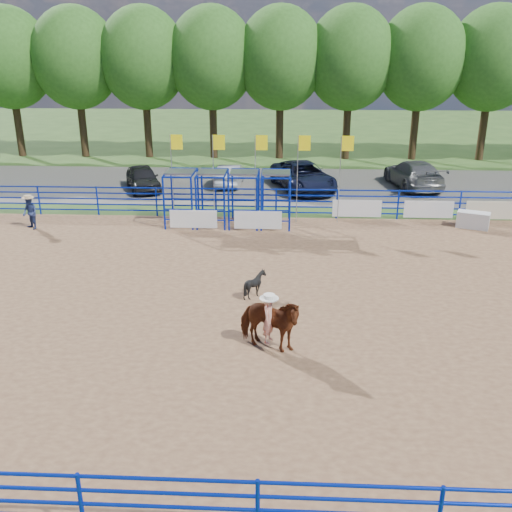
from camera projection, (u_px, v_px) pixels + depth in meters
The scene contains 14 objects.
ground at pixel (271, 303), 19.18m from camera, with size 120.00×120.00×0.00m, color #3D5E25.
arena_dirt at pixel (271, 302), 19.18m from camera, with size 30.00×20.00×0.02m, color #8C6646.
gravel_strip at pixel (278, 185), 35.09m from camera, with size 40.00×10.00×0.01m, color slate.
announcer_table at pixel (473, 220), 26.80m from camera, with size 1.44×0.67×0.77m, color silver.
horse_and_rider at pixel (269, 321), 15.92m from camera, with size 2.15×1.56×2.38m.
calf at pixel (255, 284), 19.46m from camera, with size 0.73×0.83×0.91m, color black.
spectator_cowboy at pixel (30, 212), 26.49m from camera, with size 0.95×0.92×1.59m.
car_a at pixel (143, 178), 33.73m from camera, with size 1.68×4.17×1.42m, color black.
car_b at pixel (230, 175), 34.85m from camera, with size 1.36×3.89×1.28m, color gray.
car_c at pixel (303, 176), 33.76m from camera, with size 2.67×5.79×1.61m, color #141934.
car_d at pixel (414, 174), 34.28m from camera, with size 2.28×5.61×1.63m, color slate.
perimeter_fence at pixel (271, 282), 18.92m from camera, with size 30.10×20.10×1.50m.
chute_assembly at pixel (236, 199), 27.10m from camera, with size 19.32×2.41×4.20m.
treeline at pixel (281, 53), 40.87m from camera, with size 56.40×6.40×11.24m.
Camera 1 is at (0.33, -17.42, 8.19)m, focal length 40.00 mm.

